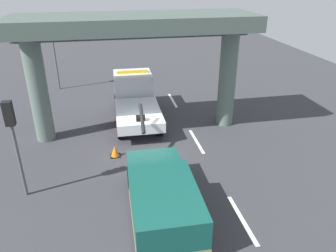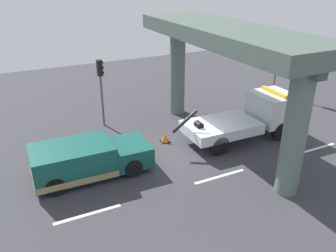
# 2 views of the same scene
# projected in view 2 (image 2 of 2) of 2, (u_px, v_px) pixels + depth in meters

# --- Properties ---
(ground_plane) EXTENTS (60.00, 40.00, 0.10)m
(ground_plane) POSITION_uv_depth(u_px,v_px,m) (189.00, 151.00, 17.98)
(ground_plane) COLOR #38383D
(lane_stripe_west) EXTENTS (2.60, 0.16, 0.01)m
(lane_stripe_west) POSITION_uv_depth(u_px,v_px,m) (88.00, 214.00, 13.29)
(lane_stripe_west) COLOR silver
(lane_stripe_west) RESTS_ON ground
(lane_stripe_mid) EXTENTS (2.60, 0.16, 0.01)m
(lane_stripe_mid) POSITION_uv_depth(u_px,v_px,m) (220.00, 176.00, 15.71)
(lane_stripe_mid) COLOR silver
(lane_stripe_mid) RESTS_ON ground
(lane_stripe_east) EXTENTS (2.60, 0.16, 0.01)m
(lane_stripe_east) POSITION_uv_depth(u_px,v_px,m) (316.00, 149.00, 18.13)
(lane_stripe_east) COLOR silver
(lane_stripe_east) RESTS_ON ground
(tow_truck_white) EXTENTS (7.27, 2.52, 2.46)m
(tow_truck_white) POSITION_uv_depth(u_px,v_px,m) (252.00, 116.00, 19.00)
(tow_truck_white) COLOR silver
(tow_truck_white) RESTS_ON ground
(towed_van_green) EXTENTS (5.23, 2.30, 1.58)m
(towed_van_green) POSITION_uv_depth(u_px,v_px,m) (86.00, 160.00, 15.51)
(towed_van_green) COLOR #145147
(towed_van_green) RESTS_ON ground
(overpass_structure) EXTENTS (3.60, 11.84, 6.12)m
(overpass_structure) POSITION_uv_depth(u_px,v_px,m) (226.00, 49.00, 16.62)
(overpass_structure) COLOR #596B60
(overpass_structure) RESTS_ON ground
(traffic_light_near) EXTENTS (0.39, 0.32, 3.94)m
(traffic_light_near) POSITION_uv_depth(u_px,v_px,m) (101.00, 78.00, 19.69)
(traffic_light_near) COLOR #515456
(traffic_light_near) RESTS_ON ground
(traffic_light_far) EXTENTS (0.39, 0.32, 4.68)m
(traffic_light_far) POSITION_uv_depth(u_px,v_px,m) (279.00, 48.00, 24.71)
(traffic_light_far) COLOR #515456
(traffic_light_far) RESTS_ON ground
(traffic_cone_orange) EXTENTS (0.47, 0.47, 0.56)m
(traffic_cone_orange) POSITION_uv_depth(u_px,v_px,m) (165.00, 137.00, 18.76)
(traffic_cone_orange) COLOR orange
(traffic_cone_orange) RESTS_ON ground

